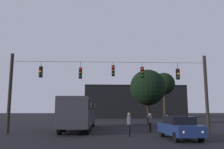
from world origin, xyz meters
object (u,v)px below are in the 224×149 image
object	(u,v)px
car_near_right	(179,127)
pedestrian_crossing_right	(150,121)
tree_left_silhouette	(148,88)
pedestrian_crossing_left	(129,123)
tree_behind_building	(164,84)
city_bus	(80,110)
pedestrian_crossing_center	(167,123)

from	to	relation	value
car_near_right	pedestrian_crossing_right	distance (m)	4.69
pedestrian_crossing_right	tree_left_silhouette	distance (m)	10.87
pedestrian_crossing_left	tree_left_silhouette	bearing A→B (deg)	72.00
tree_left_silhouette	tree_behind_building	xyz separation A→B (m)	(5.81, 12.94, 1.90)
tree_left_silhouette	tree_behind_building	world-z (taller)	tree_behind_building
tree_left_silhouette	pedestrian_crossing_right	bearing A→B (deg)	-100.97
car_near_right	pedestrian_crossing_right	world-z (taller)	pedestrian_crossing_right
city_bus	pedestrian_crossing_right	distance (m)	7.02
car_near_right	tree_behind_building	world-z (taller)	tree_behind_building
pedestrian_crossing_center	tree_left_silhouette	size ratio (longest dim) A/B	0.21
city_bus	car_near_right	world-z (taller)	city_bus
pedestrian_crossing_center	tree_left_silhouette	world-z (taller)	tree_left_silhouette
pedestrian_crossing_left	pedestrian_crossing_right	xyz separation A→B (m)	(2.20, 2.75, -0.06)
pedestrian_crossing_right	pedestrian_crossing_center	bearing A→B (deg)	-34.68
pedestrian_crossing_left	tree_behind_building	world-z (taller)	tree_behind_building
tree_behind_building	car_near_right	bearing A→B (deg)	-103.76
car_near_right	city_bus	bearing A→B (deg)	135.39
city_bus	pedestrian_crossing_center	bearing A→B (deg)	-25.21
car_near_right	tree_left_silhouette	distance (m)	15.12
pedestrian_crossing_right	tree_behind_building	xyz separation A→B (m)	(7.74, 22.90, 5.81)
car_near_right	pedestrian_crossing_center	distance (m)	3.71
pedestrian_crossing_left	pedestrian_crossing_center	xyz separation A→B (m)	(3.47, 1.87, -0.15)
pedestrian_crossing_right	tree_behind_building	size ratio (longest dim) A/B	0.18
city_bus	pedestrian_crossing_right	size ratio (longest dim) A/B	6.71
tree_left_silhouette	tree_behind_building	bearing A→B (deg)	65.83
pedestrian_crossing_right	car_near_right	bearing A→B (deg)	-77.56
car_near_right	pedestrian_crossing_left	world-z (taller)	pedestrian_crossing_left
tree_left_silhouette	tree_behind_building	size ratio (longest dim) A/B	0.81
tree_behind_building	pedestrian_crossing_center	bearing A→B (deg)	-105.21
car_near_right	pedestrian_crossing_left	distance (m)	3.69
car_near_right	pedestrian_crossing_left	size ratio (longest dim) A/B	2.54
city_bus	pedestrian_crossing_left	size ratio (longest dim) A/B	6.38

